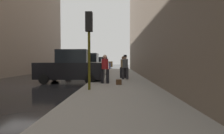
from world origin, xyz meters
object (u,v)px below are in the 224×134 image
at_px(pedestrian_in_tan_coat, 123,66).
at_px(fire_hydrant, 100,73).
at_px(traffic_light, 89,34).
at_px(parked_bronze_suv, 101,63).
at_px(pedestrian_in_red_jacket, 105,67).
at_px(duffel_bag, 119,82).
at_px(parked_black_suv, 71,68).
at_px(parked_red_hatchback, 94,66).
at_px(pedestrian_with_beanie, 125,66).
at_px(parked_blue_sedan, 98,65).
at_px(parked_white_van, 86,65).
at_px(parked_silver_sedan, 103,64).

bearing_deg(pedestrian_in_tan_coat, fire_hydrant, 166.01).
relative_size(fire_hydrant, traffic_light, 0.20).
bearing_deg(pedestrian_in_tan_coat, parked_bronze_suv, 99.68).
relative_size(pedestrian_in_red_jacket, duffel_bag, 3.89).
xyz_separation_m(parked_bronze_suv, pedestrian_in_red_jacket, (2.43, -24.58, 0.07)).
relative_size(parked_black_suv, pedestrian_in_tan_coat, 2.71).
height_order(parked_black_suv, parked_red_hatchback, parked_black_suv).
height_order(parked_red_hatchback, pedestrian_in_red_jacket, pedestrian_in_red_jacket).
height_order(parked_black_suv, pedestrian_with_beanie, parked_black_suv).
distance_m(parked_blue_sedan, pedestrian_with_beanie, 16.90).
relative_size(parked_black_suv, parked_blue_sedan, 1.09).
height_order(pedestrian_with_beanie, duffel_bag, pedestrian_with_beanie).
height_order(parked_bronze_suv, traffic_light, traffic_light).
bearing_deg(parked_black_suv, pedestrian_in_tan_coat, 25.74).
distance_m(parked_blue_sedan, pedestrian_in_tan_coat, 15.94).
bearing_deg(parked_red_hatchback, parked_white_van, -90.00).
bearing_deg(traffic_light, parked_red_hatchback, 96.94).
xyz_separation_m(parked_white_van, duffel_bag, (3.25, -7.66, -0.74)).
height_order(fire_hydrant, pedestrian_in_tan_coat, pedestrian_in_tan_coat).
relative_size(fire_hydrant, duffel_bag, 1.60).
bearing_deg(parked_silver_sedan, parked_white_van, -90.00).
bearing_deg(parked_blue_sedan, parked_red_hatchback, -90.00).
relative_size(parked_silver_sedan, pedestrian_in_red_jacket, 2.47).
bearing_deg(parked_bronze_suv, pedestrian_in_tan_coat, -80.32).
relative_size(parked_silver_sedan, pedestrian_with_beanie, 2.37).
relative_size(parked_red_hatchback, parked_blue_sedan, 1.00).
bearing_deg(parked_blue_sedan, pedestrian_in_tan_coat, -76.84).
height_order(parked_black_suv, parked_blue_sedan, parked_black_suv).
relative_size(parked_bronze_suv, traffic_light, 1.29).
bearing_deg(parked_red_hatchback, traffic_light, -83.06).
distance_m(parked_silver_sedan, pedestrian_in_tan_coat, 26.57).
bearing_deg(parked_black_suv, fire_hydrant, 50.70).
relative_size(parked_black_suv, parked_bronze_suv, 1.00).
bearing_deg(pedestrian_in_red_jacket, pedestrian_in_tan_coat, 70.07).
distance_m(parked_white_van, pedestrian_in_red_jacket, 7.65).
relative_size(parked_white_van, pedestrian_in_red_jacket, 2.72).
xyz_separation_m(parked_black_suv, pedestrian_in_red_jacket, (2.43, -1.57, 0.07)).
bearing_deg(pedestrian_in_red_jacket, parked_white_van, 108.51).
bearing_deg(pedestrian_in_red_jacket, fire_hydrant, 99.39).
height_order(parked_white_van, fire_hydrant, parked_white_van).
xyz_separation_m(parked_silver_sedan, duffel_bag, (3.25, -30.04, -0.56)).
xyz_separation_m(parked_white_van, parked_silver_sedan, (0.00, 22.38, -0.18)).
bearing_deg(pedestrian_with_beanie, parked_white_van, 127.44).
height_order(traffic_light, pedestrian_in_red_jacket, traffic_light).
xyz_separation_m(parked_red_hatchback, pedestrian_with_beanie, (3.75, -10.57, 0.29)).
bearing_deg(fire_hydrant, pedestrian_with_beanie, -36.04).
distance_m(parked_white_van, pedestrian_in_tan_coat, 5.35).
bearing_deg(parked_blue_sedan, duffel_bag, -80.41).
xyz_separation_m(parked_black_suv, pedestrian_with_beanie, (3.75, 0.79, 0.10)).
bearing_deg(pedestrian_with_beanie, parked_red_hatchback, 109.51).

